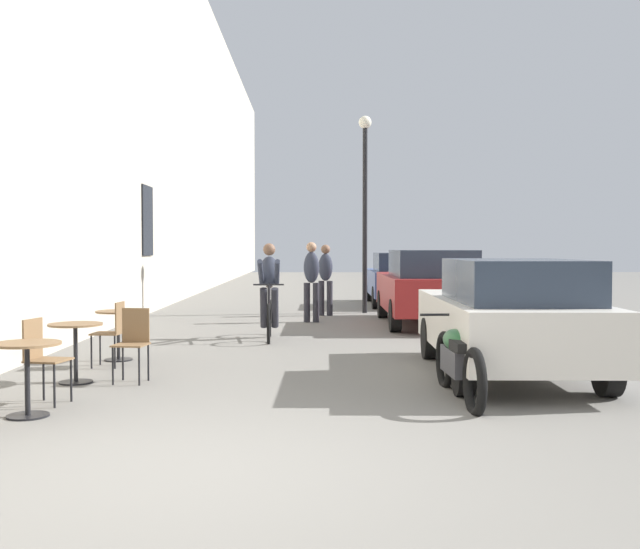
% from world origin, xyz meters
% --- Properties ---
extents(ground_plane, '(88.00, 88.00, 0.00)m').
position_xyz_m(ground_plane, '(0.00, 0.00, 0.00)').
color(ground_plane, slate).
extents(building_facade_left, '(0.54, 68.00, 11.26)m').
position_xyz_m(building_facade_left, '(-3.45, 14.00, 5.63)').
color(building_facade_left, '#B7AD99').
rests_on(building_facade_left, ground_plane).
extents(cafe_table_near, '(0.64, 0.64, 0.72)m').
position_xyz_m(cafe_table_near, '(-1.94, 1.72, 0.52)').
color(cafe_table_near, black).
rests_on(cafe_table_near, ground_plane).
extents(cafe_chair_near_toward_street, '(0.45, 0.45, 0.89)m').
position_xyz_m(cafe_chair_near_toward_street, '(-2.01, 2.32, 0.52)').
color(cafe_chair_near_toward_street, black).
rests_on(cafe_chair_near_toward_street, ground_plane).
extents(cafe_table_mid, '(0.64, 0.64, 0.72)m').
position_xyz_m(cafe_table_mid, '(-2.04, 3.53, 0.52)').
color(cafe_table_mid, black).
rests_on(cafe_table_mid, ground_plane).
extents(cafe_chair_mid_toward_street, '(0.42, 0.42, 0.89)m').
position_xyz_m(cafe_chair_mid_toward_street, '(-1.37, 3.60, 0.52)').
color(cafe_chair_mid_toward_street, black).
rests_on(cafe_chair_mid_toward_street, ground_plane).
extents(cafe_table_far, '(0.64, 0.64, 0.72)m').
position_xyz_m(cafe_table_far, '(-1.99, 5.33, 0.52)').
color(cafe_table_far, black).
rests_on(cafe_table_far, ground_plane).
extents(cafe_chair_far_toward_street, '(0.41, 0.41, 0.89)m').
position_xyz_m(cafe_chair_far_toward_street, '(-1.91, 4.74, 0.52)').
color(cafe_chair_far_toward_street, black).
rests_on(cafe_chair_far_toward_street, ground_plane).
extents(cyclist_on_bicycle, '(0.52, 1.76, 1.74)m').
position_xyz_m(cyclist_on_bicycle, '(0.06, 7.86, 0.81)').
color(cyclist_on_bicycle, black).
rests_on(cyclist_on_bicycle, ground_plane).
extents(pedestrian_near, '(0.36, 0.27, 1.75)m').
position_xyz_m(pedestrian_near, '(0.81, 10.83, 0.99)').
color(pedestrian_near, '#26262D').
rests_on(pedestrian_near, ground_plane).
extents(pedestrian_mid, '(0.34, 0.24, 1.70)m').
position_xyz_m(pedestrian_mid, '(1.15, 12.41, 0.96)').
color(pedestrian_mid, '#26262D').
rests_on(pedestrian_mid, ground_plane).
extents(street_lamp, '(0.32, 0.32, 4.90)m').
position_xyz_m(street_lamp, '(2.15, 13.15, 3.11)').
color(street_lamp, black).
rests_on(street_lamp, ground_plane).
extents(parked_car_nearest, '(1.85, 4.22, 1.49)m').
position_xyz_m(parked_car_nearest, '(3.29, 3.90, 0.77)').
color(parked_car_nearest, beige).
rests_on(parked_car_nearest, ground_plane).
extents(parked_car_second, '(1.93, 4.47, 1.58)m').
position_xyz_m(parked_car_second, '(3.28, 10.21, 0.82)').
color(parked_car_second, maroon).
rests_on(parked_car_second, ground_plane).
extents(parked_car_third, '(1.82, 4.21, 1.49)m').
position_xyz_m(parked_car_third, '(3.34, 15.61, 0.77)').
color(parked_car_third, '#384C84').
rests_on(parked_car_third, ground_plane).
extents(parked_motorcycle, '(0.62, 2.15, 0.92)m').
position_xyz_m(parked_motorcycle, '(2.40, 2.55, 0.40)').
color(parked_motorcycle, black).
rests_on(parked_motorcycle, ground_plane).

